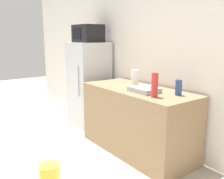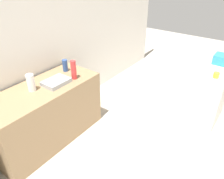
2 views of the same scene
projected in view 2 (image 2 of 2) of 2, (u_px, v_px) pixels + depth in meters
wall_back at (0, 59)px, 2.85m from camera, size 8.00×0.06×2.60m
counter at (46, 114)px, 3.24m from camera, size 1.67×0.72×0.90m
sink_basin at (56, 82)px, 3.10m from camera, size 0.36×0.27×0.06m
bottle_tall at (74, 70)px, 3.18m from camera, size 0.08×0.08×0.28m
bottle_short at (65, 65)px, 3.43m from camera, size 0.08×0.08×0.19m
shelf_cabinet at (213, 96)px, 3.59m from camera, size 0.84×0.34×0.99m
basket at (222, 59)px, 3.45m from camera, size 0.25×0.23×0.15m
jar at (216, 75)px, 3.05m from camera, size 0.08×0.08×0.08m
paper_towel_roll at (31, 83)px, 2.89m from camera, size 0.10×0.10×0.24m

